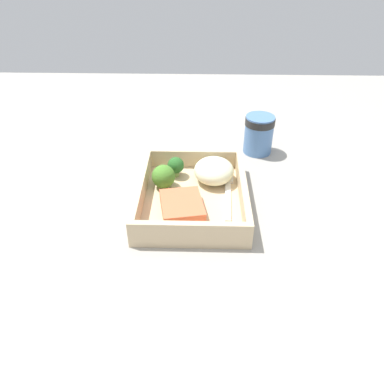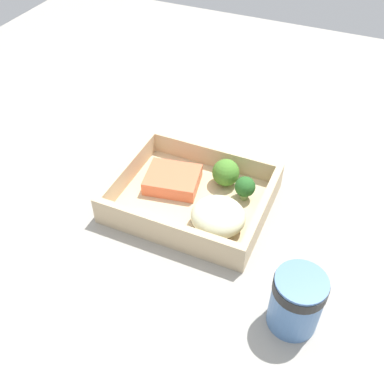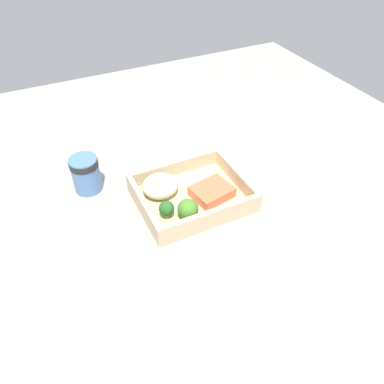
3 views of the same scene
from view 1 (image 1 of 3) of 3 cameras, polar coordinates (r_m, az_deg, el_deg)
name	(u,v)px [view 1 (image 1 of 3)]	position (r cm, az deg, el deg)	size (l,w,h in cm)	color
ground_plane	(192,207)	(74.63, 0.00, -2.32)	(160.00, 160.00, 2.00)	gray
takeout_tray	(192,201)	(73.66, 0.00, -1.33)	(25.67, 20.89, 1.20)	#CAB088
tray_rim	(192,190)	(72.17, 0.00, 0.29)	(25.67, 20.89, 3.90)	#CAB088
salmon_fillet	(182,207)	(69.06, -1.54, -2.27)	(9.06, 7.47, 2.51)	#E76943
mashed_potatoes	(214,171)	(77.23, 3.36, 3.25)	(8.66, 8.23, 4.91)	beige
broccoli_floret_1	(176,166)	(78.77, -2.50, 4.03)	(3.49, 3.49, 4.38)	#789855
broccoli_floret_2	(163,177)	(75.40, -4.37, 2.34)	(4.76, 4.76, 4.91)	#89A15F
fork	(228,192)	(74.94, 5.50, -0.03)	(15.86, 2.46, 0.44)	white
paper_cup	(259,132)	(90.65, 10.15, 8.93)	(6.93, 6.93, 9.15)	#4D76AE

